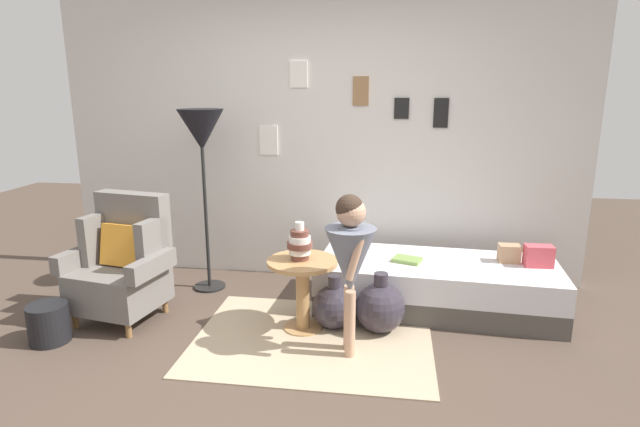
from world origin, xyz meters
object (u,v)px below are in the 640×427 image
at_px(demijohn_near, 334,306).
at_px(armchair, 123,264).
at_px(daybed, 436,285).
at_px(demijohn_far, 380,307).
at_px(floor_lamp, 202,136).
at_px(book_on_daybed, 407,260).
at_px(side_table, 303,281).
at_px(vase_striped, 300,244).
at_px(person_child, 350,255).
at_px(magazine_basket, 49,323).

bearing_deg(demijohn_near, armchair, -178.70).
relative_size(daybed, demijohn_far, 4.28).
xyz_separation_m(floor_lamp, book_on_daybed, (1.75, -0.19, -0.95)).
bearing_deg(demijohn_far, daybed, 47.53).
distance_m(daybed, side_table, 1.16).
bearing_deg(vase_striped, person_child, -38.94).
bearing_deg(magazine_basket, demijohn_far, 12.06).
distance_m(demijohn_far, magazine_basket, 2.38).
bearing_deg(floor_lamp, book_on_daybed, -6.05).
xyz_separation_m(floor_lamp, demijohn_near, (1.21, -0.63, -1.19)).
xyz_separation_m(side_table, magazine_basket, (-1.76, -0.44, -0.25)).
xyz_separation_m(daybed, person_child, (-0.64, -0.84, 0.51)).
xyz_separation_m(floor_lamp, magazine_basket, (-0.77, -1.14, -1.22)).
bearing_deg(armchair, side_table, -1.12).
bearing_deg(demijohn_far, side_table, -174.62).
relative_size(daybed, person_child, 1.76).
height_order(daybed, demijohn_near, demijohn_near).
bearing_deg(vase_striped, daybed, 26.87).
bearing_deg(person_child, vase_striped, 141.06).
distance_m(vase_striped, demijohn_near, 0.56).
distance_m(armchair, vase_striped, 1.41).
distance_m(floor_lamp, magazine_basket, 1.84).
height_order(side_table, floor_lamp, floor_lamp).
bearing_deg(demijohn_far, demijohn_near, 178.12).
bearing_deg(demijohn_far, armchair, -179.25).
distance_m(armchair, person_child, 1.84).
distance_m(vase_striped, floor_lamp, 1.37).
xyz_separation_m(side_table, floor_lamp, (-0.98, 0.69, 0.98)).
xyz_separation_m(armchair, person_child, (1.79, -0.33, 0.27)).
bearing_deg(floor_lamp, demijohn_near, -27.45).
bearing_deg(floor_lamp, magazine_basket, -124.28).
bearing_deg(person_child, armchair, 169.41).
distance_m(floor_lamp, demijohn_near, 1.81).
height_order(armchair, person_child, person_child).
bearing_deg(side_table, armchair, 178.88).
bearing_deg(person_child, floor_lamp, 143.61).
xyz_separation_m(demijohn_near, demijohn_far, (0.35, -0.01, 0.02)).
bearing_deg(armchair, daybed, 11.77).
bearing_deg(demijohn_near, magazine_basket, -165.60).
bearing_deg(daybed, demijohn_near, -149.19).
xyz_separation_m(vase_striped, demijohn_far, (0.59, 0.04, -0.48)).
relative_size(daybed, side_table, 3.55).
relative_size(book_on_daybed, demijohn_near, 0.53).
bearing_deg(book_on_daybed, demijohn_near, -140.96).
bearing_deg(armchair, book_on_daybed, 12.35).
relative_size(floor_lamp, person_child, 1.43).
distance_m(armchair, demijohn_far, 2.00).
relative_size(person_child, demijohn_far, 2.44).
relative_size(book_on_daybed, magazine_basket, 0.79).
bearing_deg(vase_striped, floor_lamp, 144.71).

